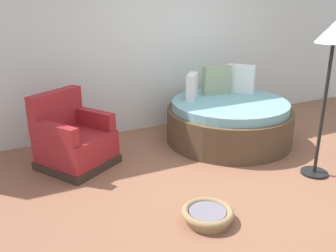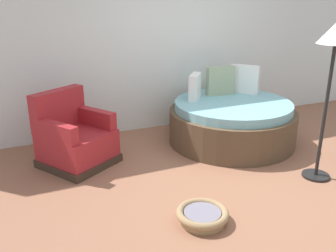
# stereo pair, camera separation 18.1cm
# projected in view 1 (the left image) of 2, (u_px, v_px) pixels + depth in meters

# --- Properties ---
(ground_plane) EXTENTS (8.00, 8.00, 0.02)m
(ground_plane) POSITION_uv_depth(u_px,v_px,m) (242.00, 174.00, 4.53)
(ground_plane) COLOR #936047
(back_wall) EXTENTS (8.00, 0.12, 3.19)m
(back_wall) POSITION_uv_depth(u_px,v_px,m) (167.00, 27.00, 5.78)
(back_wall) COLOR silver
(back_wall) RESTS_ON ground_plane
(round_daybed) EXTENTS (1.84, 1.84, 1.05)m
(round_daybed) POSITION_uv_depth(u_px,v_px,m) (229.00, 120.00, 5.48)
(round_daybed) COLOR brown
(round_daybed) RESTS_ON ground_plane
(red_armchair) EXTENTS (1.10, 1.10, 0.94)m
(red_armchair) POSITION_uv_depth(u_px,v_px,m) (73.00, 141.00, 4.66)
(red_armchair) COLOR #38281E
(red_armchair) RESTS_ON ground_plane
(pet_basket) EXTENTS (0.51, 0.51, 0.13)m
(pet_basket) POSITION_uv_depth(u_px,v_px,m) (208.00, 214.00, 3.56)
(pet_basket) COLOR #9E7F56
(pet_basket) RESTS_ON ground_plane
(floor_lamp) EXTENTS (0.40, 0.40, 1.82)m
(floor_lamp) POSITION_uv_depth(u_px,v_px,m) (333.00, 47.00, 4.01)
(floor_lamp) COLOR black
(floor_lamp) RESTS_ON ground_plane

